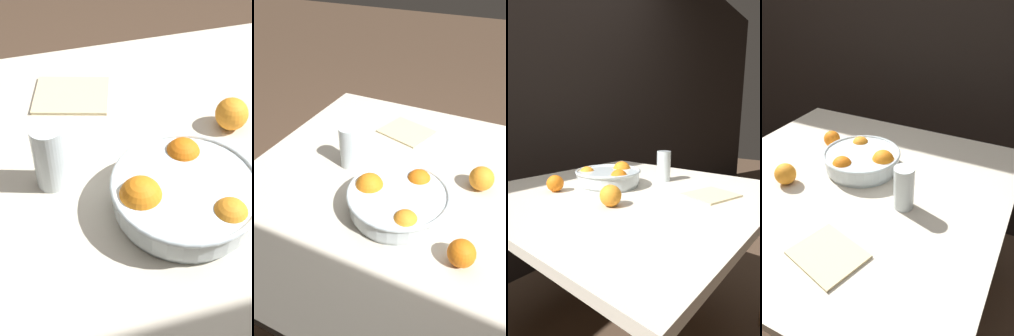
{
  "view_description": "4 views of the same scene",
  "coord_description": "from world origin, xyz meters",
  "views": [
    {
      "loc": [
        0.26,
        0.66,
        1.44
      ],
      "look_at": [
        0.09,
        0.03,
        0.79
      ],
      "focal_mm": 50.0,
      "sensor_mm": 36.0,
      "label": 1
    },
    {
      "loc": [
        -0.26,
        0.75,
        1.4
      ],
      "look_at": [
        0.1,
        0.01,
        0.78
      ],
      "focal_mm": 35.0,
      "sensor_mm": 36.0,
      "label": 2
    },
    {
      "loc": [
        -0.81,
        -0.71,
        1.03
      ],
      "look_at": [
        0.13,
        0.07,
        0.8
      ],
      "focal_mm": 28.0,
      "sensor_mm": 36.0,
      "label": 3
    },
    {
      "loc": [
        0.56,
        -0.79,
        1.4
      ],
      "look_at": [
        0.12,
        0.07,
        0.79
      ],
      "focal_mm": 35.0,
      "sensor_mm": 36.0,
      "label": 4
    }
  ],
  "objects": [
    {
      "name": "dining_table",
      "position": [
        0.0,
        0.0,
        0.66
      ],
      "size": [
        1.09,
        1.08,
        0.73
      ],
      "color": "beige",
      "rests_on": "ground_plane"
    },
    {
      "name": "fruit_bowl",
      "position": [
        -0.01,
        0.11,
        0.77
      ],
      "size": [
        0.29,
        0.29,
        0.1
      ],
      "color": "silver",
      "rests_on": "dining_table"
    },
    {
      "name": "ground_plane",
      "position": [
        0.0,
        0.0,
        0.0
      ],
      "size": [
        12.0,
        12.0,
        0.0
      ],
      "primitive_type": "plane",
      "color": "#4C3828"
    },
    {
      "name": "orange_loose_near_bowl",
      "position": [
        -0.22,
        0.21,
        0.77
      ],
      "size": [
        0.07,
        0.07,
        0.07
      ],
      "primitive_type": "sphere",
      "color": "orange",
      "rests_on": "dining_table"
    },
    {
      "name": "napkin",
      "position": [
        0.14,
        -0.31,
        0.73
      ],
      "size": [
        0.22,
        0.2,
        0.01
      ],
      "primitive_type": "cube",
      "rotation": [
        0.0,
        0.0,
        -0.28
      ],
      "color": "beige",
      "rests_on": "dining_table"
    },
    {
      "name": "orange_loose_front",
      "position": [
        -0.2,
        -0.09,
        0.77
      ],
      "size": [
        0.08,
        0.08,
        0.08
      ],
      "primitive_type": "sphere",
      "color": "orange",
      "rests_on": "dining_table"
    },
    {
      "name": "juice_glass",
      "position": [
        0.23,
        -0.03,
        0.8
      ],
      "size": [
        0.07,
        0.07,
        0.14
      ],
      "color": "#F4A314",
      "rests_on": "dining_table"
    }
  ]
}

